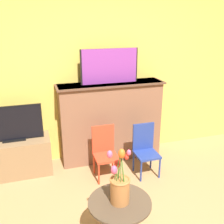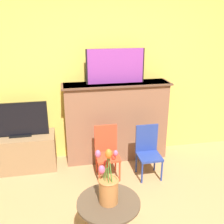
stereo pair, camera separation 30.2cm
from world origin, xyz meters
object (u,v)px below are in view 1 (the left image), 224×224
at_px(painting, 110,66).
at_px(chair_red, 105,150).
at_px(vase_tulips, 120,186).
at_px(tv_monitor, 12,124).
at_px(chair_blue, 145,147).

relative_size(painting, chair_red, 1.17).
relative_size(chair_red, vase_tulips, 1.28).
bearing_deg(vase_tulips, tv_monitor, 120.52).
bearing_deg(chair_red, chair_blue, -10.10).
bearing_deg(painting, chair_blue, -59.30).
bearing_deg(chair_red, tv_monitor, 160.65).
bearing_deg(chair_blue, tv_monitor, 163.55).
bearing_deg(chair_blue, vase_tulips, -123.98).
relative_size(chair_blue, vase_tulips, 1.28).
bearing_deg(tv_monitor, vase_tulips, -59.48).
relative_size(painting, chair_blue, 1.17).
relative_size(tv_monitor, vase_tulips, 1.40).
height_order(chair_blue, vase_tulips, vase_tulips).
bearing_deg(chair_red, vase_tulips, -99.36).
distance_m(painting, chair_blue, 1.22).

